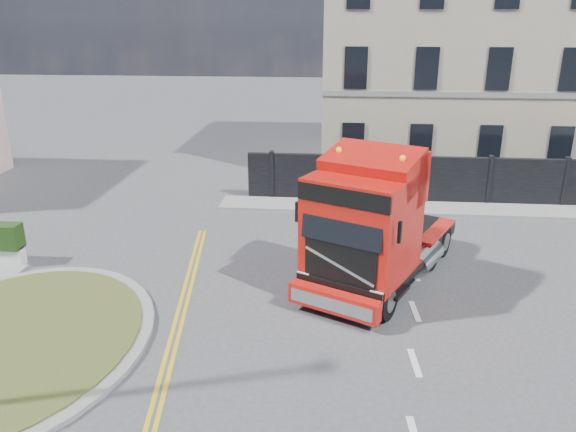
# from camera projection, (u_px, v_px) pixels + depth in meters

# --- Properties ---
(ground) EXTENTS (120.00, 120.00, 0.00)m
(ground) POSITION_uv_depth(u_px,v_px,m) (305.00, 299.00, 15.59)
(ground) COLOR #424244
(ground) RESTS_ON ground
(traffic_island) EXTENTS (6.80, 6.80, 0.17)m
(traffic_island) POSITION_uv_depth(u_px,v_px,m) (4.00, 343.00, 13.35)
(traffic_island) COLOR gray
(traffic_island) RESTS_ON ground
(hoarding_fence) EXTENTS (18.80, 0.25, 2.00)m
(hoarding_fence) POSITION_uv_depth(u_px,v_px,m) (477.00, 181.00, 23.13)
(hoarding_fence) COLOR black
(hoarding_fence) RESTS_ON ground
(georgian_building) EXTENTS (12.30, 10.30, 12.80)m
(georgian_building) POSITION_uv_depth(u_px,v_px,m) (444.00, 51.00, 28.61)
(georgian_building) COLOR #B0A48C
(georgian_building) RESTS_ON ground
(pavement_far) EXTENTS (20.00, 1.60, 0.12)m
(pavement_far) POSITION_uv_depth(u_px,v_px,m) (466.00, 210.00, 22.65)
(pavement_far) COLOR gray
(pavement_far) RESTS_ON ground
(truck) EXTENTS (5.20, 7.10, 4.01)m
(truck) POSITION_uv_depth(u_px,v_px,m) (371.00, 229.00, 15.70)
(truck) COLOR black
(truck) RESTS_ON ground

